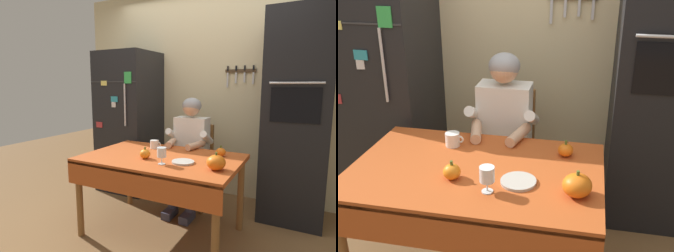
# 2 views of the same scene
# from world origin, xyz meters

# --- Properties ---
(back_wall_assembly) EXTENTS (3.70, 0.13, 2.60)m
(back_wall_assembly) POSITION_xyz_m (0.05, 1.35, 1.30)
(back_wall_assembly) COLOR beige
(back_wall_assembly) RESTS_ON ground
(refrigerator) EXTENTS (0.68, 0.71, 1.80)m
(refrigerator) POSITION_xyz_m (-0.95, 0.96, 0.90)
(refrigerator) COLOR black
(refrigerator) RESTS_ON ground
(wall_oven) EXTENTS (0.60, 0.64, 2.10)m
(wall_oven) POSITION_xyz_m (1.05, 1.00, 1.05)
(wall_oven) COLOR black
(wall_oven) RESTS_ON ground
(dining_table) EXTENTS (1.40, 0.90, 0.74)m
(dining_table) POSITION_xyz_m (0.00, 0.08, 0.66)
(dining_table) COLOR brown
(dining_table) RESTS_ON ground
(chair_behind_person) EXTENTS (0.40, 0.40, 0.93)m
(chair_behind_person) POSITION_xyz_m (0.03, 0.87, 0.51)
(chair_behind_person) COLOR brown
(chair_behind_person) RESTS_ON ground
(seated_person) EXTENTS (0.47, 0.55, 1.25)m
(seated_person) POSITION_xyz_m (0.03, 0.68, 0.74)
(seated_person) COLOR #38384C
(seated_person) RESTS_ON ground
(coffee_mug) EXTENTS (0.12, 0.09, 0.09)m
(coffee_mug) POSITION_xyz_m (-0.21, 0.35, 0.78)
(coffee_mug) COLOR white
(coffee_mug) RESTS_ON dining_table
(wine_glass) EXTENTS (0.08, 0.08, 0.14)m
(wine_glass) POSITION_xyz_m (0.12, -0.12, 0.84)
(wine_glass) COLOR white
(wine_glass) RESTS_ON dining_table
(pumpkin_large) EXTENTS (0.09, 0.09, 0.11)m
(pumpkin_large) POSITION_xyz_m (-0.09, -0.04, 0.78)
(pumpkin_large) COLOR orange
(pumpkin_large) RESTS_ON dining_table
(pumpkin_medium) EXTENTS (0.09, 0.09, 0.10)m
(pumpkin_medium) POSITION_xyz_m (0.48, 0.35, 0.78)
(pumpkin_medium) COLOR orange
(pumpkin_medium) RESTS_ON dining_table
(pumpkin_small) EXTENTS (0.15, 0.15, 0.14)m
(pumpkin_small) POSITION_xyz_m (0.56, -0.07, 0.80)
(pumpkin_small) COLOR orange
(pumpkin_small) RESTS_ON dining_table
(serving_tray) EXTENTS (0.19, 0.19, 0.02)m
(serving_tray) POSITION_xyz_m (0.26, -0.01, 0.75)
(serving_tray) COLOR #B7B2A8
(serving_tray) RESTS_ON dining_table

